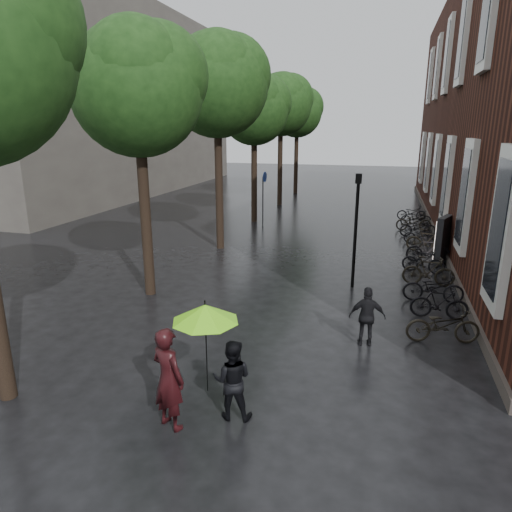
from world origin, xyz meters
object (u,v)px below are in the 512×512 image
(parked_bicycles, at_px, (423,246))
(ad_lightbox, at_px, (443,240))
(pedestrian_walking, at_px, (367,317))
(lamp_post, at_px, (356,220))
(person_burgundy, at_px, (168,378))
(person_black, at_px, (232,380))

(parked_bicycles, bearing_deg, ad_lightbox, -45.28)
(pedestrian_walking, bearing_deg, lamp_post, -88.29)
(pedestrian_walking, relative_size, parked_bicycles, 0.09)
(pedestrian_walking, bearing_deg, person_burgundy, 45.72)
(person_black, relative_size, ad_lightbox, 0.82)
(ad_lightbox, xyz_separation_m, lamp_post, (-3.13, -3.80, 1.35))
(person_black, bearing_deg, lamp_post, -110.71)
(person_burgundy, bearing_deg, ad_lightbox, -92.60)
(person_burgundy, xyz_separation_m, ad_lightbox, (5.71, 12.15, -0.02))
(person_black, height_order, pedestrian_walking, person_black)
(parked_bicycles, xyz_separation_m, lamp_post, (-2.50, -4.43, 1.81))
(parked_bicycles, distance_m, lamp_post, 5.40)
(ad_lightbox, distance_m, lamp_post, 5.10)
(person_black, distance_m, parked_bicycles, 12.90)
(parked_bicycles, bearing_deg, person_burgundy, -111.66)
(person_burgundy, distance_m, person_black, 1.14)
(ad_lightbox, bearing_deg, pedestrian_walking, -85.44)
(pedestrian_walking, height_order, lamp_post, lamp_post)
(parked_bicycles, relative_size, lamp_post, 4.52)
(person_black, bearing_deg, pedestrian_walking, -130.78)
(lamp_post, bearing_deg, parked_bicycles, 60.62)
(ad_lightbox, bearing_deg, parked_bicycles, 156.71)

